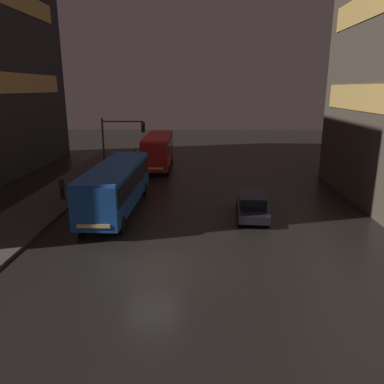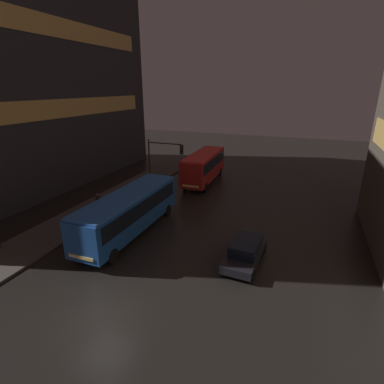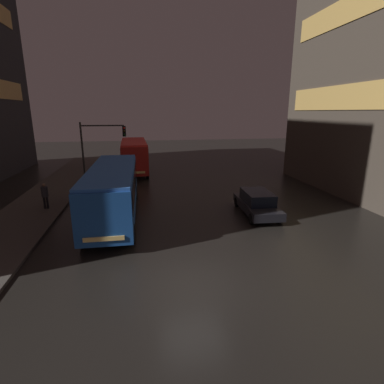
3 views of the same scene
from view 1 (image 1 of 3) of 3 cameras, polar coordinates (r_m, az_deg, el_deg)
name	(u,v)px [view 1 (image 1 of 3)]	position (r m, az deg, el deg)	size (l,w,h in m)	color
ground_plane	(152,268)	(17.80, -6.07, -11.41)	(120.00, 120.00, 0.00)	black
sidewalk_left	(49,201)	(29.23, -20.97, -1.35)	(4.00, 48.00, 0.15)	#47423D
bus_near	(116,183)	(25.34, -11.44, 1.36)	(2.68, 10.79, 3.20)	#194793
bus_far	(158,148)	(38.76, -5.17, 6.66)	(2.83, 9.26, 3.43)	#AD1E19
car_taxi	(252,205)	(24.40, 9.14, -2.01)	(2.15, 4.89, 1.51)	black
pedestrian_near	(62,185)	(29.00, -19.25, 0.96)	(0.46, 0.46, 1.71)	black
traffic_light_main	(119,138)	(34.22, -11.08, 8.15)	(3.86, 0.35, 5.53)	#2D2D2D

